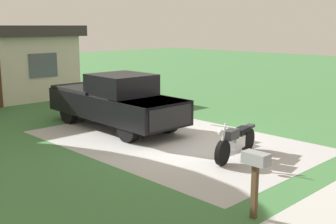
{
  "coord_description": "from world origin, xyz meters",
  "views": [
    {
      "loc": [
        -8.95,
        -9.01,
        3.49
      ],
      "look_at": [
        -0.07,
        0.1,
        0.9
      ],
      "focal_mm": 45.44,
      "sensor_mm": 36.0,
      "label": 1
    }
  ],
  "objects": [
    {
      "name": "pickup_truck",
      "position": [
        -0.19,
        2.66,
        0.95
      ],
      "size": [
        2.12,
        5.67,
        1.9
      ],
      "color": "black",
      "rests_on": "ground"
    },
    {
      "name": "motorcycle",
      "position": [
        0.0,
        -2.43,
        0.47
      ],
      "size": [
        2.19,
        0.79,
        1.09
      ],
      "color": "black",
      "rests_on": "ground"
    },
    {
      "name": "ground_plane",
      "position": [
        0.0,
        0.0,
        0.0
      ],
      "size": [
        80.0,
        80.0,
        0.0
      ],
      "primitive_type": "plane",
      "color": "#407640"
    },
    {
      "name": "mailbox",
      "position": [
        -2.72,
        -4.88,
        0.98
      ],
      "size": [
        0.26,
        0.48,
        1.26
      ],
      "color": "#4C3823",
      "rests_on": "ground"
    },
    {
      "name": "driveway_pad",
      "position": [
        0.0,
        0.0,
        0.0
      ],
      "size": [
        5.58,
        8.56,
        0.01
      ],
      "primitive_type": "cube",
      "color": "#AEAEAE",
      "rests_on": "ground"
    }
  ]
}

